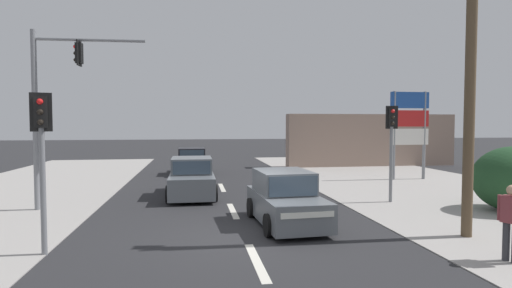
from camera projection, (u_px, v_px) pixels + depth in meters
The scene contains 15 objects.
ground_plane at pixel (244, 235), 10.32m from camera, with size 140.00×140.00×0.00m, color #28282B.
lane_dash_near at pixel (257, 261), 8.35m from camera, with size 0.20×2.40×0.01m, color silver.
lane_dash_mid at pixel (233, 211), 13.28m from camera, with size 0.20×2.40×0.01m, color silver.
lane_dash_far at pixel (222, 187), 18.21m from camera, with size 0.20×2.40×0.01m, color silver.
kerb_right_verge at pixel (496, 208), 13.71m from camera, with size 10.00×44.00×0.02m, color #A39E99.
utility_pole_foreground_right at pixel (466, 37), 9.93m from camera, with size 3.78×0.55×9.40m.
traffic_signal_mast at pixel (52, 96), 13.26m from camera, with size 3.69×0.44×6.00m.
pedestal_signal_right_kerb at pixel (392, 137), 14.60m from camera, with size 0.44×0.30×3.56m.
pedestal_signal_left_kerb at pixel (42, 145), 8.64m from camera, with size 0.44×0.31×3.56m.
shopping_plaza_sign at pixel (409, 123), 20.75m from camera, with size 2.10×0.16×4.60m.
shopfront_wall_far at pixel (371, 140), 27.75m from camera, with size 12.00×1.00×3.60m, color gray.
sedan_oncoming_near at pixel (192, 179), 16.02m from camera, with size 1.89×4.24×1.56m.
hatchback_kerbside_parked at pixel (285, 200), 11.51m from camera, with size 1.94×3.72×1.53m.
hatchback_crossing_left at pixel (192, 162), 23.36m from camera, with size 1.82×3.66×1.53m.
pedestrian_at_kerb at pixel (511, 219), 8.23m from camera, with size 0.35×0.52×1.63m.
Camera 1 is at (-1.31, -10.12, 2.86)m, focal length 28.00 mm.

